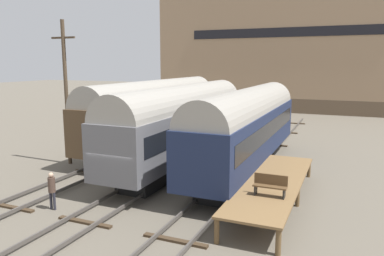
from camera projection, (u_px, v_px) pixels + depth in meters
name	position (u px, v px, depth m)	size (l,w,h in m)	color
ground_plane	(125.00, 199.00, 18.31)	(200.00, 200.00, 0.00)	#60594C
track_left	(58.00, 186.00, 19.89)	(2.60, 60.00, 0.26)	#4C4742
track_middle	(125.00, 197.00, 18.28)	(2.60, 60.00, 0.26)	#4C4742
track_right	(204.00, 210.00, 16.67)	(2.60, 60.00, 0.26)	#4C4742
train_car_brown	(157.00, 109.00, 29.46)	(2.96, 17.61, 5.29)	black
train_car_grey	(183.00, 120.00, 24.07)	(2.94, 16.16, 5.22)	black
train_car_navy	(248.00, 124.00, 22.79)	(2.87, 16.28, 5.10)	black
station_platform	(274.00, 183.00, 17.72)	(2.55, 10.15, 1.08)	brown
bench	(270.00, 185.00, 15.65)	(1.40, 0.40, 0.91)	brown
person_worker	(52.00, 187.00, 16.87)	(0.32, 0.32, 1.75)	#282833
utility_pole	(66.00, 91.00, 24.03)	(1.80, 0.24, 9.27)	#473828
warehouse_building	(293.00, 42.00, 54.08)	(36.78, 12.40, 19.11)	brown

